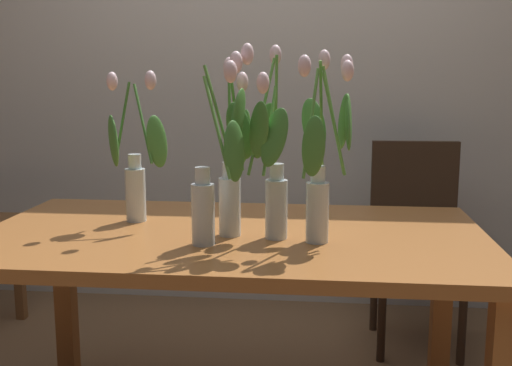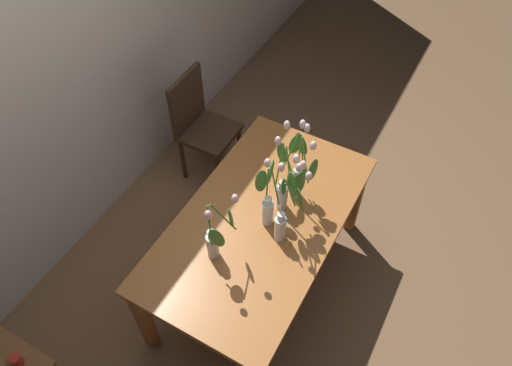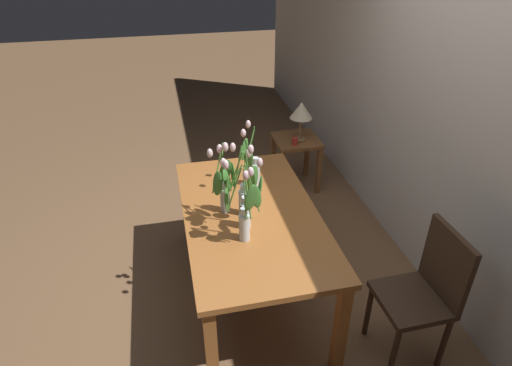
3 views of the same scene
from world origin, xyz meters
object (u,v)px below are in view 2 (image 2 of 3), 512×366
tulip_vase_1 (286,215)px  dining_chair (200,122)px  tulip_vase_3 (216,239)px  pillar_candle (17,360)px  tulip_vase_4 (285,187)px  dining_table (260,227)px  tulip_vase_0 (269,202)px  tulip_vase_2 (297,167)px

tulip_vase_1 → dining_chair: 1.39m
tulip_vase_3 → pillar_candle: tulip_vase_3 is taller
tulip_vase_4 → tulip_vase_1: bearing=-151.9°
dining_table → tulip_vase_3: bearing=165.6°
tulip_vase_0 → tulip_vase_4: 0.13m
tulip_vase_2 → tulip_vase_4: size_ratio=0.98×
tulip_vase_4 → tulip_vase_2: bearing=-0.4°
dining_table → tulip_vase_4: size_ratio=2.76×
tulip_vase_1 → tulip_vase_2: 0.33m
tulip_vase_0 → tulip_vase_4: tulip_vase_4 is taller
dining_table → tulip_vase_0: (0.01, -0.05, 0.27)m
dining_table → dining_chair: bearing=52.3°
tulip_vase_3 → tulip_vase_1: bearing=-40.2°
tulip_vase_4 → pillar_candle: size_ratio=7.74×
dining_chair → pillar_candle: bearing=-174.1°
tulip_vase_3 → dining_chair: 1.40m
dining_table → tulip_vase_1: bearing=-99.0°
tulip_vase_2 → tulip_vase_1: bearing=-164.9°
tulip_vase_2 → tulip_vase_4: tulip_vase_4 is taller
pillar_candle → tulip_vase_2: bearing=-27.0°
tulip_vase_4 → pillar_candle: tulip_vase_4 is taller
tulip_vase_3 → tulip_vase_4: bearing=-20.6°
pillar_candle → tulip_vase_3: bearing=-33.3°
tulip_vase_2 → pillar_candle: (-1.59, 0.81, -0.39)m
tulip_vase_0 → pillar_candle: size_ratio=7.23×
dining_table → tulip_vase_2: size_ratio=2.82×
tulip_vase_2 → dining_chair: 1.20m
dining_chair → tulip_vase_0: bearing=-125.7°
dining_table → pillar_candle: 1.49m
tulip_vase_1 → tulip_vase_4: bearing=28.1°
tulip_vase_0 → tulip_vase_2: bearing=-8.4°
tulip_vase_0 → tulip_vase_1: 0.13m
dining_table → tulip_vase_4: tulip_vase_4 is taller
tulip_vase_2 → dining_chair: tulip_vase_2 is taller
tulip_vase_2 → pillar_candle: tulip_vase_2 is taller
tulip_vase_0 → tulip_vase_4: (0.12, -0.04, 0.03)m
dining_table → tulip_vase_2: (0.29, -0.09, 0.33)m
tulip_vase_0 → dining_table: bearing=103.5°
dining_table → tulip_vase_0: bearing=-76.5°
dining_table → dining_chair: (0.72, 0.93, -0.12)m
tulip_vase_3 → dining_chair: tulip_vase_3 is taller
tulip_vase_0 → tulip_vase_2: tulip_vase_2 is taller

